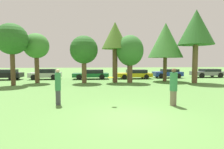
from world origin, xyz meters
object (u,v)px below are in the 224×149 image
frisbee (110,77)px  person_catcher (174,87)px  person_thrower (58,87)px  parked_car_blue (168,73)px  tree_3 (115,37)px  parked_car_black (4,74)px  tree_1 (36,47)px  parked_car_silver (46,74)px  parked_car_grey (208,73)px  tree_0 (12,40)px  tree_5 (165,40)px  tree_6 (196,28)px  tree_4 (130,51)px  parked_car_green (91,74)px  tree_2 (84,50)px  parked_car_yellow (135,74)px

frisbee → person_catcher: bearing=-9.7°
person_thrower → parked_car_blue: (12.15, 14.42, -0.31)m
tree_3 → parked_car_black: tree_3 is taller
tree_1 → parked_car_black: (-5.04, 3.77, -3.11)m
tree_3 → parked_car_blue: size_ratio=1.67×
parked_car_silver → parked_car_grey: (22.14, 0.46, -0.03)m
parked_car_black → parked_car_silver: bearing=-178.4°
tree_0 → parked_car_black: tree_0 is taller
frisbee → tree_5: 13.24m
tree_0 → tree_1: tree_0 is taller
tree_3 → tree_6: (8.19, -1.50, 0.80)m
person_thrower → tree_4: size_ratio=0.37×
parked_car_silver → parked_car_grey: parked_car_silver is taller
person_thrower → parked_car_green: size_ratio=0.41×
person_thrower → parked_car_blue: bearing=57.8°
frisbee → parked_car_grey: frisbee is taller
person_thrower → parked_car_blue: 18.85m
tree_2 → parked_car_blue: tree_2 is taller
tree_1 → parked_car_black: 7.01m
person_catcher → parked_car_grey: person_catcher is taller
tree_3 → parked_car_yellow: tree_3 is taller
parked_car_silver → parked_car_yellow: size_ratio=0.84×
tree_0 → parked_car_yellow: tree_0 is taller
tree_6 → parked_car_green: size_ratio=1.67×
parked_car_black → parked_car_blue: size_ratio=1.15×
person_thrower → tree_0: 10.72m
frisbee → parked_car_grey: 21.49m
frisbee → tree_4: (3.07, 9.74, 1.91)m
parked_car_black → parked_car_silver: (5.00, 0.13, -0.00)m
person_thrower → tree_3: (4.24, 9.84, 3.91)m
tree_4 → tree_6: size_ratio=0.66×
tree_3 → person_thrower: bearing=-113.3°
tree_2 → tree_5: size_ratio=0.75×
person_thrower → parked_car_black: size_ratio=0.42×
parked_car_silver → tree_4: bearing=154.2°
tree_0 → parked_car_grey: size_ratio=1.31×
frisbee → parked_car_green: size_ratio=0.06×
tree_1 → parked_car_blue: size_ratio=1.34×
tree_2 → parked_car_green: (0.75, 4.11, -2.78)m
tree_4 → parked_car_silver: bearing=154.1°
tree_2 → parked_car_blue: 12.43m
tree_3 → tree_4: (1.54, -0.38, -1.53)m
frisbee → tree_1: 12.73m
parked_car_grey → tree_4: bearing=22.8°
parked_car_black → tree_0: bearing=121.2°
tree_1 → person_thrower: bearing=-69.0°
tree_1 → parked_car_silver: tree_1 is taller
tree_1 → tree_3: (8.19, -0.46, 1.08)m
tree_2 → parked_car_yellow: size_ratio=1.09×
tree_5 → parked_car_grey: size_ratio=1.48×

